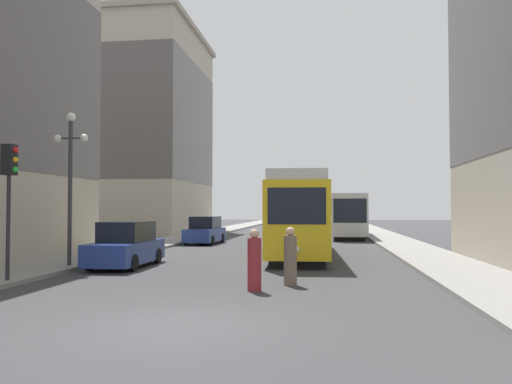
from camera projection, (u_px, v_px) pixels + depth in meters
name	position (u px, v px, depth m)	size (l,w,h in m)	color
ground_plane	(177.00, 325.00, 10.13)	(200.00, 200.00, 0.00)	#38383A
sidewalk_left	(216.00, 231.00, 50.80)	(3.11, 120.00, 0.15)	gray
sidewalk_right	(376.00, 232.00, 48.70)	(3.11, 120.00, 0.15)	gray
streetcar	(298.00, 213.00, 25.47)	(3.18, 13.10, 3.89)	black
transit_bus	(348.00, 214.00, 41.10)	(2.85, 11.45, 3.45)	black
parked_car_left_near	(126.00, 246.00, 20.37)	(1.94, 4.63, 1.82)	black
parked_car_left_mid	(205.00, 231.00, 33.86)	(2.00, 4.68, 1.82)	black
pedestrian_crossing_near	(254.00, 262.00, 14.31)	(0.39, 0.39, 1.76)	maroon
pedestrian_crossing_far	(290.00, 258.00, 15.41)	(0.40, 0.40, 1.77)	#6B5B4C
traffic_light_near_left	(10.00, 175.00, 15.55)	(0.47, 0.36, 4.17)	#232328
lamp_post_left_near	(70.00, 165.00, 19.72)	(1.41, 0.36, 5.96)	#333338
building_left_corner	(134.00, 129.00, 49.73)	(13.03, 15.50, 19.81)	#B2A893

